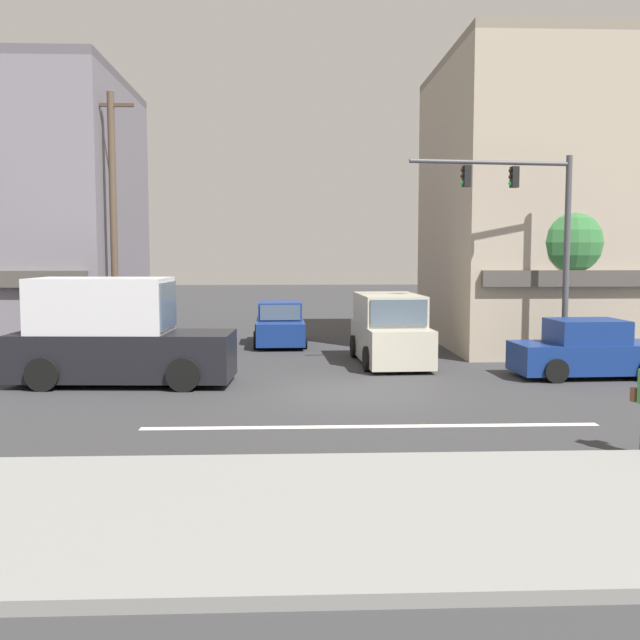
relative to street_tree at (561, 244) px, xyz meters
name	(u,v)px	position (x,y,z in m)	size (l,w,h in m)	color
ground_plane	(355,393)	(-7.19, -6.04, -3.68)	(120.00, 120.00, 0.00)	#333335
lane_marking_stripe	(371,426)	(-7.19, -9.54, -3.67)	(9.00, 0.24, 0.01)	silver
sidewalk_curb	(415,510)	(-7.19, -14.54, -3.60)	(40.00, 5.00, 0.16)	gray
building_right_corner	(615,204)	(3.29, 3.50, 1.50)	(13.00, 9.60, 10.36)	tan
street_tree	(561,244)	(0.00, 0.00, 0.00)	(3.02, 3.02, 5.21)	#4C3823
utility_pole_near_left	(114,223)	(-14.20, -0.33, 0.61)	(1.40, 0.22, 8.28)	brown
utility_pole_far_right	(606,233)	(1.50, 0.07, 0.35)	(1.40, 0.22, 7.75)	brown
traffic_light_mast	(536,225)	(-1.60, -2.32, 0.50)	(4.86, 0.74, 6.20)	#47474C
box_truck_crossing_rightbound	(115,336)	(-13.26, -4.56, -2.42)	(5.71, 2.50, 2.75)	black
van_approaching_near	(390,331)	(-5.69, -1.18, -2.67)	(2.19, 4.68, 2.11)	#B7B29E
sedan_waiting_far	(589,351)	(-0.61, -3.97, -2.96)	(4.17, 2.02, 1.58)	navy
sedan_parked_curbside	(280,325)	(-9.11, 3.58, -2.96)	(1.96, 4.14, 1.58)	navy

